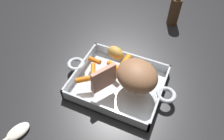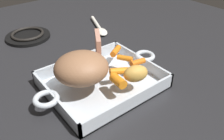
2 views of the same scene
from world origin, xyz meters
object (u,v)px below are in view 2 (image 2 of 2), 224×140
(pork_roast, at_px, (80,67))
(baby_carrot_center_left, at_px, (119,71))
(baby_carrot_northeast, at_px, (138,62))
(potato_golden_small, at_px, (136,74))
(serving_spoon, at_px, (99,28))
(roasting_dish, at_px, (102,82))
(baby_carrot_southwest, at_px, (125,58))
(roast_slice_outer, at_px, (98,48))
(stove_burner_rear, at_px, (28,36))
(baby_carrot_southeast, at_px, (116,51))
(baby_carrot_short, at_px, (118,81))

(pork_roast, height_order, baby_carrot_center_left, pork_roast)
(baby_carrot_northeast, bearing_deg, pork_roast, -12.01)
(potato_golden_small, relative_size, serving_spoon, 0.32)
(pork_roast, xyz_separation_m, baby_carrot_northeast, (-0.16, 0.03, -0.03))
(serving_spoon, bearing_deg, roasting_dish, -13.31)
(baby_carrot_southwest, bearing_deg, serving_spoon, -112.17)
(pork_roast, xyz_separation_m, baby_carrot_center_left, (-0.09, 0.04, -0.03))
(roasting_dish, relative_size, roast_slice_outer, 4.64)
(stove_burner_rear, bearing_deg, baby_carrot_southeast, 111.26)
(roasting_dish, distance_m, roast_slice_outer, 0.09)
(baby_carrot_southeast, bearing_deg, roasting_dish, 31.54)
(baby_carrot_northeast, height_order, baby_carrot_short, baby_carrot_short)
(roast_slice_outer, height_order, baby_carrot_northeast, roast_slice_outer)
(baby_carrot_center_left, distance_m, baby_carrot_southeast, 0.11)
(baby_carrot_southeast, relative_size, serving_spoon, 0.29)
(baby_carrot_southwest, xyz_separation_m, stove_burner_rear, (0.14, -0.41, -0.04))
(roasting_dish, xyz_separation_m, roast_slice_outer, (-0.03, -0.05, 0.07))
(pork_roast, distance_m, baby_carrot_short, 0.10)
(baby_carrot_short, xyz_separation_m, potato_golden_small, (-0.05, 0.01, 0.01))
(pork_roast, relative_size, roast_slice_outer, 1.63)
(roast_slice_outer, bearing_deg, serving_spoon, -125.61)
(roasting_dish, bearing_deg, pork_roast, -4.46)
(pork_roast, distance_m, potato_golden_small, 0.14)
(roast_slice_outer, bearing_deg, baby_carrot_southeast, -177.06)
(pork_roast, bearing_deg, roast_slice_outer, -150.91)
(pork_roast, height_order, stove_burner_rear, pork_roast)
(potato_golden_small, xyz_separation_m, stove_burner_rear, (0.09, -0.50, -0.06))
(baby_carrot_northeast, relative_size, potato_golden_small, 0.71)
(roast_slice_outer, distance_m, serving_spoon, 0.33)
(baby_carrot_center_left, xyz_separation_m, baby_carrot_northeast, (-0.07, -0.00, -0.00))
(baby_carrot_short, height_order, serving_spoon, baby_carrot_short)
(pork_roast, relative_size, serving_spoon, 0.68)
(baby_carrot_southeast, height_order, potato_golden_small, potato_golden_small)
(baby_carrot_center_left, xyz_separation_m, baby_carrot_southeast, (-0.06, -0.09, 0.00))
(roast_slice_outer, bearing_deg, stove_burner_rear, -78.39)
(pork_roast, height_order, baby_carrot_southwest, pork_roast)
(roasting_dish, xyz_separation_m, baby_carrot_short, (0.00, 0.07, 0.04))
(baby_carrot_short, bearing_deg, stove_burner_rear, -84.49)
(baby_carrot_short, height_order, stove_burner_rear, baby_carrot_short)
(baby_carrot_southwest, xyz_separation_m, potato_golden_small, (0.04, 0.09, 0.01))
(roasting_dish, distance_m, baby_carrot_southwest, 0.10)
(baby_carrot_short, bearing_deg, roast_slice_outer, -103.04)
(roasting_dish, bearing_deg, baby_carrot_southwest, -173.86)
(roast_slice_outer, xyz_separation_m, baby_carrot_northeast, (-0.08, 0.08, -0.03))
(baby_carrot_center_left, relative_size, stove_burner_rear, 0.30)
(baby_carrot_northeast, xyz_separation_m, potato_golden_small, (0.06, 0.05, 0.01))
(baby_carrot_center_left, bearing_deg, baby_carrot_southwest, -143.47)
(baby_carrot_northeast, xyz_separation_m, stove_burner_rear, (0.15, -0.45, -0.04))
(baby_carrot_northeast, height_order, potato_golden_small, potato_golden_small)
(pork_roast, relative_size, stove_burner_rear, 0.81)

